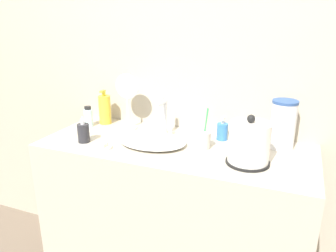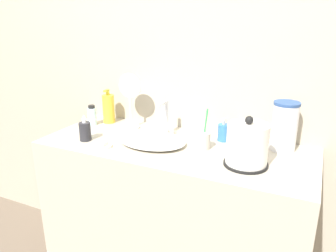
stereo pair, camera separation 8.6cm
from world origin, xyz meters
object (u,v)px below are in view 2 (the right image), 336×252
at_px(vanity_mirror, 130,97).
at_px(hand_cream_bottle, 223,132).
at_px(electric_kettle, 247,146).
at_px(lotion_bottle, 109,109).
at_px(faucet, 166,116).
at_px(shampoo_bottle, 92,116).
at_px(toothbrush_cup, 203,140).
at_px(mouthwash_bottle, 85,131).
at_px(water_pitcher, 284,126).

bearing_deg(vanity_mirror, hand_cream_bottle, 2.68).
relative_size(electric_kettle, lotion_bottle, 1.09).
height_order(hand_cream_bottle, vanity_mirror, vanity_mirror).
relative_size(faucet, shampoo_bottle, 1.60).
relative_size(shampoo_bottle, hand_cream_bottle, 0.97).
bearing_deg(toothbrush_cup, lotion_bottle, 166.92).
bearing_deg(hand_cream_bottle, vanity_mirror, -177.32).
bearing_deg(faucet, lotion_bottle, 173.59).
bearing_deg(shampoo_bottle, mouthwash_bottle, -60.54).
bearing_deg(vanity_mirror, lotion_bottle, 169.74).
distance_m(toothbrush_cup, shampoo_bottle, 0.74).
xyz_separation_m(lotion_bottle, hand_cream_bottle, (0.73, -0.01, -0.04)).
bearing_deg(toothbrush_cup, mouthwash_bottle, -165.52).
bearing_deg(water_pitcher, faucet, -175.64).
relative_size(mouthwash_bottle, hand_cream_bottle, 1.12).
xyz_separation_m(toothbrush_cup, vanity_mirror, (-0.49, 0.12, 0.14)).
height_order(electric_kettle, vanity_mirror, vanity_mirror).
height_order(lotion_bottle, water_pitcher, water_pitcher).
relative_size(shampoo_bottle, mouthwash_bottle, 0.87).
relative_size(lotion_bottle, water_pitcher, 0.86).
bearing_deg(toothbrush_cup, hand_cream_bottle, 67.65).
distance_m(lotion_bottle, mouthwash_bottle, 0.32).
xyz_separation_m(mouthwash_bottle, hand_cream_bottle, (0.67, 0.31, -0.01)).
bearing_deg(hand_cream_bottle, electric_kettle, -54.84).
bearing_deg(vanity_mirror, faucet, -3.50).
height_order(faucet, water_pitcher, water_pitcher).
xyz_separation_m(lotion_bottle, vanity_mirror, (0.18, -0.03, 0.10)).
distance_m(faucet, electric_kettle, 0.53).
xyz_separation_m(shampoo_bottle, mouthwash_bottle, (0.13, -0.23, -0.00)).
bearing_deg(faucet, hand_cream_bottle, 7.33).
bearing_deg(lotion_bottle, hand_cream_bottle, -0.50).
bearing_deg(water_pitcher, electric_kettle, -115.76).
distance_m(faucet, water_pitcher, 0.62).
xyz_separation_m(hand_cream_bottle, vanity_mirror, (-0.55, -0.03, 0.14)).
bearing_deg(water_pitcher, vanity_mirror, -177.84).
height_order(lotion_bottle, hand_cream_bottle, lotion_bottle).
height_order(electric_kettle, water_pitcher, water_pitcher).
relative_size(shampoo_bottle, water_pitcher, 0.51).
relative_size(lotion_bottle, mouthwash_bottle, 1.48).
bearing_deg(electric_kettle, water_pitcher, 64.24).
bearing_deg(faucet, shampoo_bottle, -175.56).
distance_m(faucet, mouthwash_bottle, 0.44).
bearing_deg(mouthwash_bottle, hand_cream_bottle, 24.63).
bearing_deg(water_pitcher, shampoo_bottle, -175.60).
distance_m(toothbrush_cup, lotion_bottle, 0.69).
distance_m(lotion_bottle, vanity_mirror, 0.21).
distance_m(lotion_bottle, water_pitcher, 1.03).
relative_size(toothbrush_cup, lotion_bottle, 0.99).
xyz_separation_m(electric_kettle, vanity_mirror, (-0.73, 0.22, 0.10)).
relative_size(faucet, mouthwash_bottle, 1.39).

